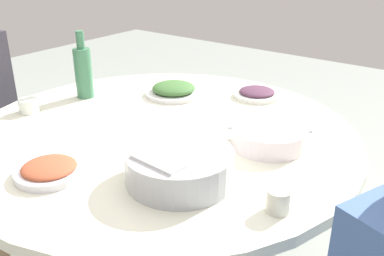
{
  "coord_description": "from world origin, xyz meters",
  "views": [
    {
      "loc": [
        -0.92,
        1.04,
        1.37
      ],
      "look_at": [
        -0.16,
        0.03,
        0.81
      ],
      "focal_mm": 40.74,
      "sensor_mm": 36.0,
      "label": 1
    }
  ],
  "objects_px": {
    "tea_cup_far": "(278,201)",
    "dish_greens": "(174,90)",
    "rice_bowl": "(180,166)",
    "tea_cup_near": "(29,106)",
    "round_dining_table": "(162,151)",
    "dish_eggplant": "(257,93)",
    "soup_bowl": "(269,137)",
    "dish_stirfry": "(49,170)",
    "green_bottle": "(83,71)"
  },
  "relations": [
    {
      "from": "rice_bowl",
      "to": "tea_cup_far",
      "type": "bearing_deg",
      "value": -173.37
    },
    {
      "from": "tea_cup_far",
      "to": "dish_greens",
      "type": "bearing_deg",
      "value": -34.23
    },
    {
      "from": "rice_bowl",
      "to": "dish_greens",
      "type": "relative_size",
      "value": 1.25
    },
    {
      "from": "tea_cup_far",
      "to": "dish_eggplant",
      "type": "bearing_deg",
      "value": -57.18
    },
    {
      "from": "soup_bowl",
      "to": "dish_eggplant",
      "type": "height_order",
      "value": "soup_bowl"
    },
    {
      "from": "soup_bowl",
      "to": "dish_eggplant",
      "type": "relative_size",
      "value": 1.27
    },
    {
      "from": "round_dining_table",
      "to": "dish_greens",
      "type": "relative_size",
      "value": 5.7
    },
    {
      "from": "dish_stirfry",
      "to": "tea_cup_near",
      "type": "bearing_deg",
      "value": -28.2
    },
    {
      "from": "soup_bowl",
      "to": "tea_cup_far",
      "type": "xyz_separation_m",
      "value": [
        -0.19,
        0.31,
        -0.0
      ]
    },
    {
      "from": "dish_eggplant",
      "to": "tea_cup_near",
      "type": "bearing_deg",
      "value": 47.75
    },
    {
      "from": "round_dining_table",
      "to": "soup_bowl",
      "type": "relative_size",
      "value": 5.61
    },
    {
      "from": "soup_bowl",
      "to": "green_bottle",
      "type": "height_order",
      "value": "green_bottle"
    },
    {
      "from": "round_dining_table",
      "to": "tea_cup_near",
      "type": "distance_m",
      "value": 0.55
    },
    {
      "from": "dish_stirfry",
      "to": "tea_cup_far",
      "type": "bearing_deg",
      "value": -158.75
    },
    {
      "from": "dish_eggplant",
      "to": "tea_cup_far",
      "type": "height_order",
      "value": "tea_cup_far"
    },
    {
      "from": "green_bottle",
      "to": "dish_stirfry",
      "type": "bearing_deg",
      "value": 130.98
    },
    {
      "from": "soup_bowl",
      "to": "dish_greens",
      "type": "relative_size",
      "value": 1.02
    },
    {
      "from": "round_dining_table",
      "to": "rice_bowl",
      "type": "distance_m",
      "value": 0.37
    },
    {
      "from": "dish_stirfry",
      "to": "dish_greens",
      "type": "bearing_deg",
      "value": -78.53
    },
    {
      "from": "round_dining_table",
      "to": "tea_cup_far",
      "type": "bearing_deg",
      "value": 160.15
    },
    {
      "from": "soup_bowl",
      "to": "tea_cup_near",
      "type": "height_order",
      "value": "soup_bowl"
    },
    {
      "from": "soup_bowl",
      "to": "dish_stirfry",
      "type": "relative_size",
      "value": 1.24
    },
    {
      "from": "round_dining_table",
      "to": "rice_bowl",
      "type": "bearing_deg",
      "value": 139.05
    },
    {
      "from": "dish_eggplant",
      "to": "green_bottle",
      "type": "xyz_separation_m",
      "value": [
        0.58,
        0.43,
        0.09
      ]
    },
    {
      "from": "dish_eggplant",
      "to": "tea_cup_far",
      "type": "bearing_deg",
      "value": 122.82
    },
    {
      "from": "soup_bowl",
      "to": "tea_cup_near",
      "type": "bearing_deg",
      "value": 18.58
    },
    {
      "from": "green_bottle",
      "to": "tea_cup_near",
      "type": "distance_m",
      "value": 0.26
    },
    {
      "from": "rice_bowl",
      "to": "dish_eggplant",
      "type": "distance_m",
      "value": 0.75
    },
    {
      "from": "dish_greens",
      "to": "tea_cup_near",
      "type": "height_order",
      "value": "dish_greens"
    },
    {
      "from": "rice_bowl",
      "to": "green_bottle",
      "type": "height_order",
      "value": "green_bottle"
    },
    {
      "from": "green_bottle",
      "to": "tea_cup_near",
      "type": "height_order",
      "value": "green_bottle"
    },
    {
      "from": "rice_bowl",
      "to": "green_bottle",
      "type": "distance_m",
      "value": 0.8
    },
    {
      "from": "tea_cup_far",
      "to": "green_bottle",
      "type": "bearing_deg",
      "value": -14.6
    },
    {
      "from": "soup_bowl",
      "to": "dish_stirfry",
      "type": "bearing_deg",
      "value": 53.54
    },
    {
      "from": "round_dining_table",
      "to": "green_bottle",
      "type": "distance_m",
      "value": 0.52
    },
    {
      "from": "round_dining_table",
      "to": "dish_stirfry",
      "type": "xyz_separation_m",
      "value": [
        0.05,
        0.43,
        0.1
      ]
    },
    {
      "from": "dish_stirfry",
      "to": "tea_cup_far",
      "type": "distance_m",
      "value": 0.64
    },
    {
      "from": "rice_bowl",
      "to": "tea_cup_far",
      "type": "relative_size",
      "value": 4.87
    },
    {
      "from": "rice_bowl",
      "to": "soup_bowl",
      "type": "xyz_separation_m",
      "value": [
        -0.09,
        -0.35,
        -0.02
      ]
    },
    {
      "from": "dish_stirfry",
      "to": "green_bottle",
      "type": "bearing_deg",
      "value": -49.02
    },
    {
      "from": "round_dining_table",
      "to": "dish_stirfry",
      "type": "relative_size",
      "value": 6.98
    },
    {
      "from": "rice_bowl",
      "to": "tea_cup_near",
      "type": "xyz_separation_m",
      "value": [
        0.78,
        -0.05,
        -0.02
      ]
    },
    {
      "from": "dish_eggplant",
      "to": "tea_cup_far",
      "type": "xyz_separation_m",
      "value": [
        -0.45,
        0.69,
        0.01
      ]
    },
    {
      "from": "tea_cup_near",
      "to": "tea_cup_far",
      "type": "xyz_separation_m",
      "value": [
        -1.06,
        0.02,
        0.0
      ]
    },
    {
      "from": "round_dining_table",
      "to": "dish_greens",
      "type": "xyz_separation_m",
      "value": [
        0.2,
        -0.31,
        0.1
      ]
    },
    {
      "from": "dish_eggplant",
      "to": "dish_stirfry",
      "type": "distance_m",
      "value": 0.94
    },
    {
      "from": "soup_bowl",
      "to": "tea_cup_far",
      "type": "bearing_deg",
      "value": 121.37
    },
    {
      "from": "dish_stirfry",
      "to": "tea_cup_near",
      "type": "xyz_separation_m",
      "value": [
        0.47,
        -0.25,
        0.01
      ]
    },
    {
      "from": "tea_cup_far",
      "to": "round_dining_table",
      "type": "bearing_deg",
      "value": -19.85
    },
    {
      "from": "green_bottle",
      "to": "tea_cup_far",
      "type": "xyz_separation_m",
      "value": [
        -1.02,
        0.27,
        -0.08
      ]
    }
  ]
}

